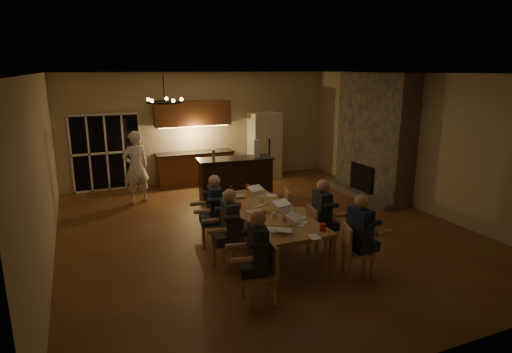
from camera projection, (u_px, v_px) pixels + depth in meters
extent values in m
plane|color=brown|center=(263.00, 229.00, 9.00)|extent=(9.00, 9.00, 0.00)
cube|color=tan|center=(201.00, 127.00, 12.64)|extent=(8.00, 0.04, 3.20)
cube|color=tan|center=(42.00, 173.00, 7.08)|extent=(0.04, 9.00, 3.20)
cube|color=tan|center=(418.00, 142.00, 10.13)|extent=(0.04, 9.00, 3.20)
cube|color=white|center=(263.00, 72.00, 8.21)|extent=(8.00, 9.00, 0.04)
cube|color=black|center=(107.00, 153.00, 11.70)|extent=(1.86, 0.08, 2.10)
cube|color=#6C6054|center=(374.00, 136.00, 11.08)|extent=(0.58, 2.50, 3.20)
cube|color=beige|center=(265.00, 145.00, 13.18)|extent=(0.90, 0.68, 2.00)
cube|color=#A67042|center=(267.00, 230.00, 7.95)|extent=(1.10, 2.97, 0.75)
cube|color=black|center=(236.00, 179.00, 11.00)|extent=(1.98, 0.87, 1.08)
imported|color=white|center=(136.00, 167.00, 10.61)|extent=(0.76, 0.60, 1.82)
torus|color=black|center=(164.00, 102.00, 7.04)|extent=(0.60, 0.60, 0.03)
cylinder|color=white|center=(274.00, 215.00, 7.47)|extent=(0.08, 0.08, 0.10)
cylinder|color=white|center=(261.00, 198.00, 8.44)|extent=(0.09, 0.09, 0.10)
cylinder|color=white|center=(234.00, 200.00, 8.35)|extent=(0.08, 0.08, 0.10)
cylinder|color=red|center=(323.00, 227.00, 6.87)|extent=(0.10, 0.10, 0.12)
cylinder|color=red|center=(239.00, 205.00, 7.97)|extent=(0.08, 0.08, 0.12)
cylinder|color=red|center=(247.00, 187.00, 9.21)|extent=(0.08, 0.08, 0.12)
cylinder|color=#B2B2B7|center=(284.00, 218.00, 7.30)|extent=(0.06, 0.06, 0.12)
cylinder|color=#3F0F0C|center=(231.00, 189.00, 9.09)|extent=(0.07, 0.07, 0.12)
cylinder|color=#B2B2B7|center=(279.00, 200.00, 8.30)|extent=(0.07, 0.07, 0.12)
cylinder|color=white|center=(298.00, 218.00, 7.46)|extent=(0.26, 0.26, 0.02)
cylinder|color=white|center=(272.00, 230.00, 6.89)|extent=(0.26, 0.26, 0.02)
cylinder|color=white|center=(272.00, 196.00, 8.76)|extent=(0.24, 0.24, 0.02)
cube|color=white|center=(314.00, 237.00, 6.61)|extent=(0.19, 0.25, 0.01)
cylinder|color=#99999E|center=(214.00, 155.00, 10.70)|extent=(0.08, 0.08, 0.24)
cube|color=silver|center=(257.00, 148.00, 10.95)|extent=(0.18, 0.18, 0.45)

